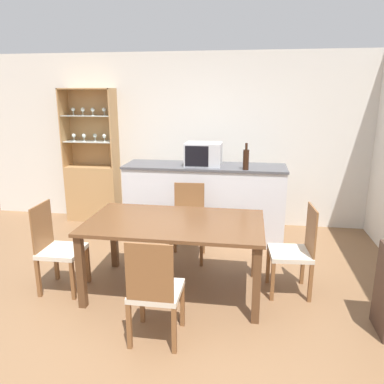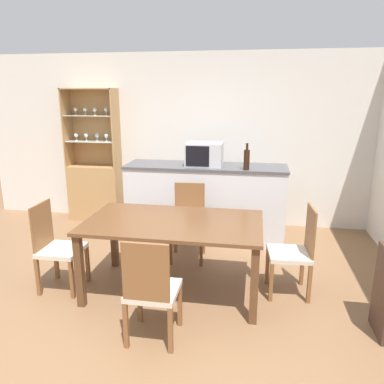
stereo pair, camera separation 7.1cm
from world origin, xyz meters
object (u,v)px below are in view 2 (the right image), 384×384
object	(u,v)px
dining_chair_side_right_far	(294,252)
dining_chair_head_near	(152,291)
dining_table	(174,230)
display_cabinet	(95,182)
dining_chair_head_far	(188,223)
microwave	(204,154)
wine_bottle	(247,159)
dining_chair_side_left_near	(57,247)

from	to	relation	value
dining_chair_side_right_far	dining_chair_head_near	size ratio (longest dim) A/B	1.00
dining_table	display_cabinet	bearing A→B (deg)	130.33
dining_chair_head_far	microwave	world-z (taller)	microwave
dining_chair_head_far	dining_chair_head_near	bearing A→B (deg)	86.85
dining_chair_head_far	dining_table	bearing A→B (deg)	86.95
dining_chair_head_far	wine_bottle	world-z (taller)	wine_bottle
dining_table	microwave	world-z (taller)	microwave
dining_table	dining_chair_side_left_near	xyz separation A→B (m)	(-1.18, -0.15, -0.21)
dining_table	dining_chair_side_right_far	size ratio (longest dim) A/B	1.90
dining_chair_side_right_far	microwave	world-z (taller)	microwave
dining_table	dining_chair_head_far	distance (m)	0.84
dining_table	dining_chair_side_left_near	bearing A→B (deg)	-172.80
dining_chair_side_left_near	dining_chair_side_right_far	bearing A→B (deg)	96.71
microwave	dining_chair_head_far	bearing A→B (deg)	-98.57
dining_chair_head_near	dining_chair_side_left_near	world-z (taller)	same
dining_chair_head_far	microwave	size ratio (longest dim) A/B	1.91
dining_chair_side_right_far	wine_bottle	xyz separation A→B (m)	(-0.53, 1.12, 0.72)
display_cabinet	dining_chair_side_right_far	size ratio (longest dim) A/B	2.24
display_cabinet	microwave	distance (m)	1.99
display_cabinet	dining_chair_side_right_far	world-z (taller)	display_cabinet
dining_table	dining_chair_side_right_far	xyz separation A→B (m)	(1.18, 0.15, -0.21)
display_cabinet	dining_table	world-z (taller)	display_cabinet
dining_table	dining_chair_side_left_near	distance (m)	1.21
dining_table	dining_chair_side_left_near	size ratio (longest dim) A/B	1.90
dining_chair_side_left_near	microwave	size ratio (longest dim) A/B	1.91
dining_chair_side_left_near	microwave	world-z (taller)	microwave
dining_chair_side_right_far	wine_bottle	size ratio (longest dim) A/B	2.70
microwave	wine_bottle	bearing A→B (deg)	-19.46
dining_table	wine_bottle	size ratio (longest dim) A/B	5.15
dining_chair_head_far	dining_chair_side_left_near	xyz separation A→B (m)	(-1.18, -0.96, 0.00)
wine_bottle	dining_chair_side_left_near	bearing A→B (deg)	-142.25
dining_chair_head_near	wine_bottle	bearing A→B (deg)	72.52
dining_chair_head_far	microwave	xyz separation A→B (m)	(0.10, 0.66, 0.74)
display_cabinet	dining_chair_side_left_near	xyz separation A→B (m)	(0.54, -2.18, -0.15)
dining_table	dining_chair_head_near	bearing A→B (deg)	-90.00
display_cabinet	dining_table	size ratio (longest dim) A/B	1.18
dining_chair_side_right_far	dining_chair_side_left_near	world-z (taller)	same
display_cabinet	dining_chair_head_near	distance (m)	3.33
wine_bottle	microwave	bearing A→B (deg)	160.54
dining_chair_head_near	dining_chair_side_left_near	bearing A→B (deg)	150.65
wine_bottle	dining_chair_head_near	bearing A→B (deg)	-107.47
dining_chair_head_far	dining_chair_head_near	distance (m)	1.63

